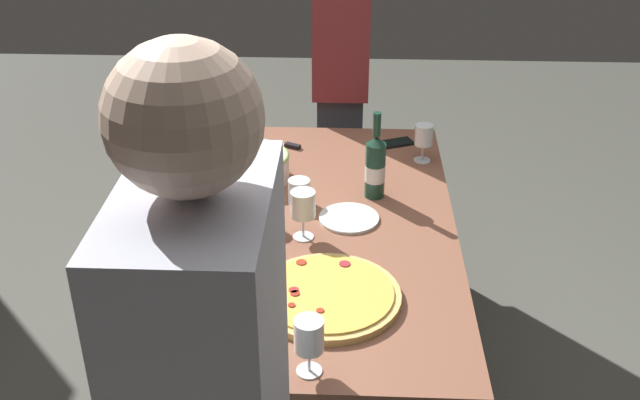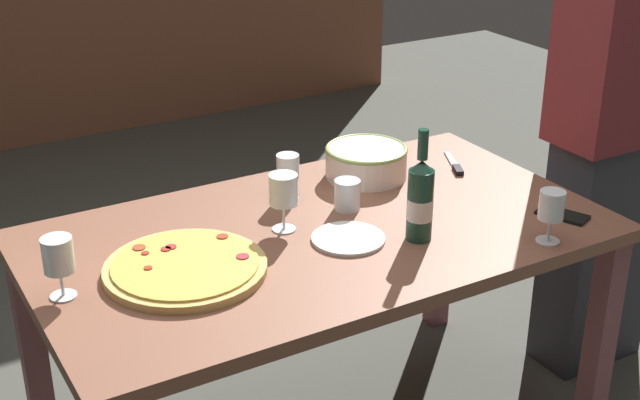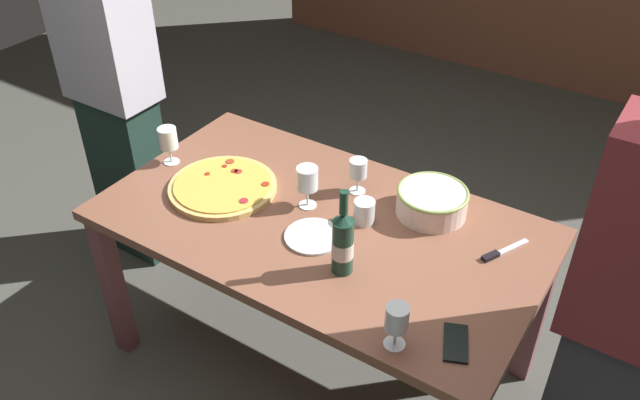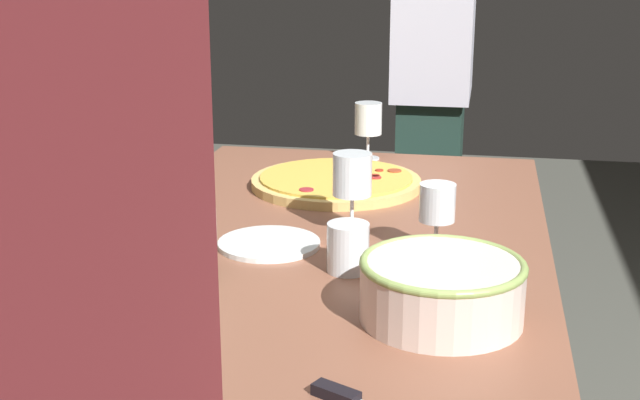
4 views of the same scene
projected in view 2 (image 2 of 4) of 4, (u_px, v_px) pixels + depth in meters
dining_table at (320, 259)px, 2.51m from camera, size 1.60×0.90×0.75m
pizza at (185, 268)px, 2.24m from camera, size 0.42×0.42×0.03m
serving_bowl at (366, 161)px, 2.80m from camera, size 0.26×0.26×0.10m
wine_bottle at (420, 199)px, 2.37m from camera, size 0.07×0.07×0.32m
wine_glass_near_pizza at (288, 169)px, 2.62m from camera, size 0.07×0.07×0.14m
wine_glass_by_bottle at (283, 191)px, 2.42m from camera, size 0.08×0.08×0.17m
wine_glass_far_left at (551, 208)px, 2.36m from camera, size 0.07×0.07×0.15m
wine_glass_far_right at (58, 256)px, 2.09m from camera, size 0.07×0.07×0.16m
cup_amber at (347, 195)px, 2.58m from camera, size 0.08×0.08×0.09m
side_plate at (348, 239)px, 2.41m from camera, size 0.20×0.20×0.01m
cell_phone at (562, 215)px, 2.55m from camera, size 0.12×0.16×0.01m
pizza_knife at (455, 166)px, 2.89m from camera, size 0.11×0.19×0.02m
person_host at (614, 130)px, 2.89m from camera, size 0.43×0.24×1.70m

